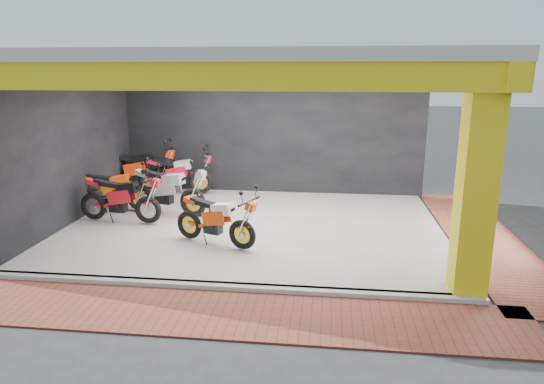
{
  "coord_description": "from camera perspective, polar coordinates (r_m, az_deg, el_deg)",
  "views": [
    {
      "loc": [
        1.58,
        -7.95,
        3.4
      ],
      "look_at": [
        0.42,
        1.82,
        0.9
      ],
      "focal_mm": 32.0,
      "sensor_mm": 36.0,
      "label": 1
    }
  ],
  "objects": [
    {
      "name": "ground",
      "position": [
        8.79,
        -4.19,
        -8.54
      ],
      "size": [
        80.0,
        80.0,
        0.0
      ],
      "primitive_type": "plane",
      "color": "#2D2D30",
      "rests_on": "ground"
    },
    {
      "name": "showroom_floor",
      "position": [
        10.62,
        -2.16,
        -4.15
      ],
      "size": [
        8.0,
        6.0,
        0.1
      ],
      "primitive_type": "cube",
      "color": "silver",
      "rests_on": "ground"
    },
    {
      "name": "showroom_ceiling",
      "position": [
        10.08,
        -2.35,
        15.38
      ],
      "size": [
        8.4,
        6.4,
        0.2
      ],
      "primitive_type": "cube",
      "color": "beige",
      "rests_on": "corner_column"
    },
    {
      "name": "back_wall",
      "position": [
        13.25,
        -0.14,
        7.1
      ],
      "size": [
        8.2,
        0.2,
        3.5
      ],
      "primitive_type": "cube",
      "color": "black",
      "rests_on": "ground"
    },
    {
      "name": "left_wall",
      "position": [
        11.58,
        -22.8,
        4.95
      ],
      "size": [
        0.2,
        6.2,
        3.5
      ],
      "primitive_type": "cube",
      "color": "black",
      "rests_on": "ground"
    },
    {
      "name": "corner_column",
      "position": [
        7.7,
        22.95,
        0.73
      ],
      "size": [
        0.5,
        0.5,
        3.5
      ],
      "primitive_type": "cube",
      "color": "yellow",
      "rests_on": "ground"
    },
    {
      "name": "header_beam_front",
      "position": [
        7.13,
        -6.23,
        13.37
      ],
      "size": [
        8.4,
        0.3,
        0.4
      ],
      "primitive_type": "cube",
      "color": "yellow",
      "rests_on": "corner_column"
    },
    {
      "name": "header_beam_right",
      "position": [
        10.24,
        20.97,
        12.78
      ],
      "size": [
        0.3,
        6.4,
        0.4
      ],
      "primitive_type": "cube",
      "color": "yellow",
      "rests_on": "corner_column"
    },
    {
      "name": "floor_kerb",
      "position": [
        7.86,
        -5.62,
        -11.06
      ],
      "size": [
        8.0,
        0.2,
        0.1
      ],
      "primitive_type": "cube",
      "color": "silver",
      "rests_on": "ground"
    },
    {
      "name": "paver_front",
      "position": [
        7.2,
        -6.97,
        -13.93
      ],
      "size": [
        9.0,
        1.4,
        0.03
      ],
      "primitive_type": "cube",
      "color": "brown",
      "rests_on": "ground"
    },
    {
      "name": "paver_right",
      "position": [
        10.99,
        23.51,
        -4.92
      ],
      "size": [
        1.4,
        7.0,
        0.03
      ],
      "primitive_type": "cube",
      "color": "brown",
      "rests_on": "ground"
    },
    {
      "name": "moto_hero",
      "position": [
        8.99,
        -3.55,
        -3.36
      ],
      "size": [
        2.04,
        1.37,
        1.17
      ],
      "primitive_type": null,
      "rotation": [
        0.0,
        0.0,
        -0.38
      ],
      "color": "#D83D09",
      "rests_on": "showroom_floor"
    },
    {
      "name": "moto_row_a",
      "position": [
        11.09,
        -9.34,
        0.35
      ],
      "size": [
        2.33,
        1.33,
        1.34
      ],
      "primitive_type": null,
      "rotation": [
        0.0,
        0.0,
        -0.25
      ],
      "color": "#A1A3A9",
      "rests_on": "showroom_floor"
    },
    {
      "name": "moto_row_b",
      "position": [
        10.81,
        -14.47,
        -0.53
      ],
      "size": [
        2.11,
        0.96,
        1.25
      ],
      "primitive_type": null,
      "rotation": [
        0.0,
        0.0,
        -0.1
      ],
      "color": "red",
      "rests_on": "showroom_floor"
    },
    {
      "name": "moto_row_c",
      "position": [
        11.83,
        -15.31,
        0.59
      ],
      "size": [
        2.08,
        1.07,
        1.21
      ],
      "primitive_type": null,
      "rotation": [
        0.0,
        0.0,
        0.17
      ],
      "color": "#F25E0A",
      "rests_on": "showroom_floor"
    },
    {
      "name": "moto_row_d",
      "position": [
        13.48,
        -12.8,
        2.85
      ],
      "size": [
        2.42,
        1.1,
        1.43
      ],
      "primitive_type": null,
      "rotation": [
        0.0,
        0.0,
        0.1
      ],
      "color": "#EC3409",
      "rests_on": "showroom_floor"
    },
    {
      "name": "moto_row_e",
      "position": [
        13.18,
        -8.43,
        2.45
      ],
      "size": [
        2.17,
        1.05,
        1.27
      ],
      "primitive_type": null,
      "rotation": [
        0.0,
        0.0,
        0.14
      ],
      "color": "red",
      "rests_on": "showroom_floor"
    }
  ]
}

